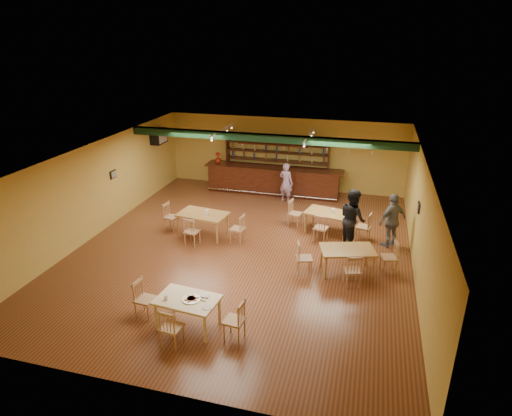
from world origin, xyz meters
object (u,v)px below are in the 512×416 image
(bar_counter, at_px, (273,180))
(dining_table_b, at_px, (328,222))
(patron_right_a, at_px, (352,218))
(patron_bar, at_px, (286,183))
(dining_table_a, at_px, (203,224))
(near_table, at_px, (188,313))
(dining_table_d, at_px, (347,261))

(bar_counter, distance_m, dining_table_b, 4.22)
(bar_counter, relative_size, dining_table_b, 3.84)
(bar_counter, xyz_separation_m, patron_right_a, (3.44, -4.10, 0.37))
(bar_counter, height_order, patron_bar, patron_bar)
(dining_table_a, distance_m, patron_bar, 4.27)
(near_table, height_order, patron_bar, patron_bar)
(dining_table_b, xyz_separation_m, near_table, (-2.49, -5.89, -0.00))
(dining_table_a, height_order, patron_right_a, patron_right_a)
(bar_counter, relative_size, dining_table_d, 3.90)
(near_table, relative_size, patron_right_a, 0.73)
(near_table, xyz_separation_m, patron_bar, (0.55, 8.36, 0.43))
(patron_bar, bearing_deg, dining_table_b, 148.43)
(dining_table_a, relative_size, patron_right_a, 0.83)
(patron_right_a, bearing_deg, patron_bar, 7.49)
(bar_counter, bearing_deg, dining_table_b, -51.35)
(bar_counter, xyz_separation_m, dining_table_a, (-1.29, -4.58, -0.17))
(dining_table_d, distance_m, near_table, 4.72)
(patron_bar, bearing_deg, dining_table_d, 139.15)
(dining_table_a, xyz_separation_m, dining_table_b, (3.93, 1.28, -0.02))
(dining_table_b, height_order, patron_right_a, patron_right_a)
(dining_table_d, distance_m, patron_right_a, 1.79)
(dining_table_b, height_order, near_table, dining_table_b)
(bar_counter, distance_m, near_table, 9.19)
(dining_table_a, xyz_separation_m, near_table, (1.44, -4.61, -0.02))
(bar_counter, height_order, near_table, bar_counter)
(near_table, relative_size, patron_bar, 0.86)
(bar_counter, bearing_deg, near_table, -89.06)
(dining_table_a, bearing_deg, bar_counter, 81.82)
(dining_table_a, bearing_deg, dining_table_b, 25.65)
(dining_table_a, relative_size, dining_table_d, 1.08)
(dining_table_d, relative_size, patron_right_a, 0.78)
(dining_table_a, relative_size, near_table, 1.14)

